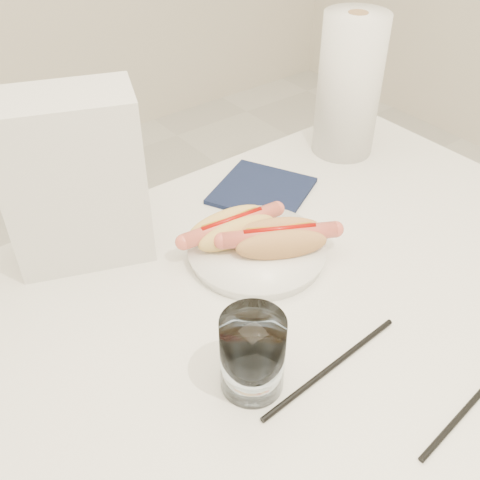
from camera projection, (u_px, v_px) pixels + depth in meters
table at (278, 339)px, 0.86m from camera, size 1.20×0.80×0.75m
plate at (257, 252)px, 0.92m from camera, size 0.26×0.26×0.02m
hotdog_left at (232, 228)px, 0.91m from camera, size 0.18×0.08×0.05m
hotdog_right at (279, 239)px, 0.89m from camera, size 0.17×0.13×0.05m
water_glass at (252, 354)px, 0.69m from camera, size 0.08×0.08×0.11m
chopstick_near at (331, 367)px, 0.74m from camera, size 0.25×0.02×0.01m
chopstick_far at (477, 397)px, 0.70m from camera, size 0.25×0.03×0.01m
napkin_box at (75, 180)px, 0.85m from camera, size 0.23×0.18×0.27m
navy_napkin at (262, 191)px, 1.07m from camera, size 0.22×0.22×0.01m
paper_towel_roll at (349, 86)px, 1.11m from camera, size 0.14×0.14×0.28m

